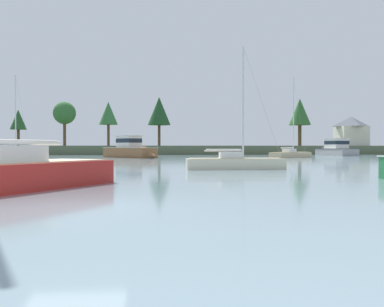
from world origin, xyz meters
TOP-DOWN VIEW (x-y plane):
  - ground_plane at (0.00, 0.00)m, footprint 441.18×441.18m
  - far_shore_bank at (0.00, 91.99)m, footprint 198.53×50.96m
  - sailboat_teal at (-17.58, 50.85)m, footprint 7.75×6.93m
  - sailboat_sand at (20.67, 44.77)m, footprint 7.01×6.00m
  - cruiser_grey at (33.05, 59.04)m, footprint 4.32×10.07m
  - cruiser_wood at (-0.64, 47.06)m, footprint 8.47×9.51m
  - sailboat_cream at (7.39, 16.83)m, footprint 6.46×1.64m
  - shore_tree_right at (39.81, 94.14)m, footprint 5.57×5.57m
  - shore_tree_inland_b at (-28.31, 88.34)m, footprint 3.69×3.69m
  - shore_tree_center_left at (-7.24, 79.89)m, footprint 3.95×3.95m
  - shore_tree_center_right at (-15.45, 75.58)m, footprint 4.49×4.49m
  - shore_tree_left at (3.59, 83.97)m, footprint 5.13×5.13m
  - cottage_hillside at (55.74, 98.51)m, footprint 7.74×7.23m

SIDE VIEW (x-z plane):
  - ground_plane at x=0.00m, z-range 0.00..0.00m
  - sailboat_cream at x=7.39m, z-range -4.09..4.49m
  - sailboat_sand at x=20.67m, z-range -5.47..5.95m
  - sailboat_teal at x=-17.58m, z-range -5.81..6.32m
  - cruiser_wood at x=-0.64m, z-range -2.02..3.36m
  - cruiser_grey at x=33.05m, z-range -2.04..3.45m
  - far_shore_bank at x=0.00m, z-range 0.00..1.70m
  - cottage_hillside at x=55.74m, z-range 1.84..9.78m
  - shore_tree_inland_b at x=-28.31m, z-range 3.46..11.70m
  - shore_tree_center_right at x=-15.45m, z-range 3.77..12.56m
  - shore_tree_center_left at x=-7.24m, z-range 3.86..13.20m
  - shore_tree_left at x=3.59m, z-range 3.98..14.94m
  - shore_tree_right at x=39.81m, z-range 4.26..16.47m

